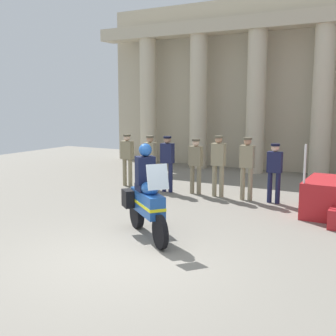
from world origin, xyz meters
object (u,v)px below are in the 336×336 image
Objects in this scene: officer_in_row_5 at (247,163)px; officer_in_row_6 at (274,168)px; officer_in_row_3 at (196,162)px; officer_in_row_4 at (218,161)px; officer_in_row_0 at (127,156)px; officer_in_row_2 at (167,159)px; motorcycle_with_rider at (146,198)px; officer_in_row_1 at (150,158)px.

officer_in_row_5 is 1.09× the size of officer_in_row_6.
officer_in_row_3 is 0.93× the size of officer_in_row_4.
officer_in_row_4 is at bearing 177.91° from officer_in_row_0.
officer_in_row_6 is at bearing 178.48° from officer_in_row_3.
officer_in_row_5 is (4.04, -0.07, 0.04)m from officer_in_row_0.
officer_in_row_2 is 0.89× the size of motorcycle_with_rider.
officer_in_row_0 is at bearing -1.68° from officer_in_row_3.
officer_in_row_3 is at bearing -3.32° from officer_in_row_5.
officer_in_row_6 is (2.34, -0.01, -0.02)m from officer_in_row_3.
motorcycle_with_rider is at bearing 78.60° from officer_in_row_5.
officer_in_row_3 is at bearing -3.47° from officer_in_row_4.
officer_in_row_6 is (1.61, 0.02, -0.09)m from officer_in_row_4.
officer_in_row_0 is 4.80m from officer_in_row_6.
officer_in_row_3 is (1.59, -0.02, -0.02)m from officer_in_row_1.
motorcycle_with_rider is (-0.72, -4.06, -0.24)m from officer_in_row_5.
officer_in_row_4 is at bearing 176.53° from officer_in_row_3.
officer_in_row_0 is at bearing -1.23° from officer_in_row_1.
officer_in_row_3 is (2.46, -0.02, -0.03)m from officer_in_row_0.
officer_in_row_2 reaches higher than officer_in_row_0.
officer_in_row_5 is (3.18, -0.07, 0.05)m from officer_in_row_1.
officer_in_row_4 reaches higher than officer_in_row_3.
officer_in_row_4 is (3.18, -0.04, 0.05)m from officer_in_row_0.
officer_in_row_6 is at bearing 178.40° from officer_in_row_0.
motorcycle_with_rider is at bearing 127.45° from officer_in_row_0.
motorcycle_with_rider is at bearing 112.37° from officer_in_row_2.
officer_in_row_3 is 1.02× the size of officer_in_row_6.
officer_in_row_2 is (1.58, -0.17, 0.01)m from officer_in_row_0.
officer_in_row_3 is 0.94× the size of officer_in_row_5.
officer_in_row_2 is 0.96× the size of officer_in_row_4.
motorcycle_with_rider is (2.46, -4.14, -0.19)m from officer_in_row_1.
officer_in_row_2 is at bearing 0.95° from officer_in_row_5.
officer_in_row_5 is (0.86, -0.03, -0.01)m from officer_in_row_4.
officer_in_row_0 is at bearing -7.40° from officer_in_row_2.
officer_in_row_1 is at bearing -1.93° from officer_in_row_3.
motorcycle_with_rider reaches higher than officer_in_row_1.
officer_in_row_6 is at bearing 109.48° from motorcycle_with_rider.
officer_in_row_4 reaches higher than officer_in_row_6.
officer_in_row_6 is at bearing 178.32° from officer_in_row_1.
officer_in_row_1 is 1.59m from officer_in_row_3.
officer_in_row_0 is 1.59m from officer_in_row_2.
officer_in_row_2 is 2.46m from officer_in_row_5.
officer_in_row_3 is at bearing 141.08° from motorcycle_with_rider.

